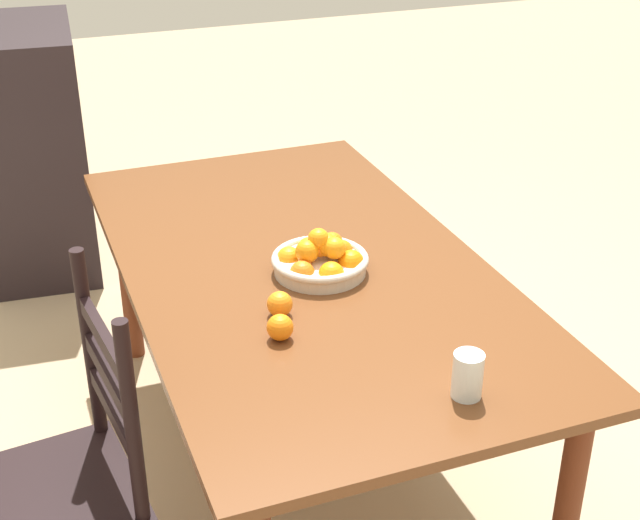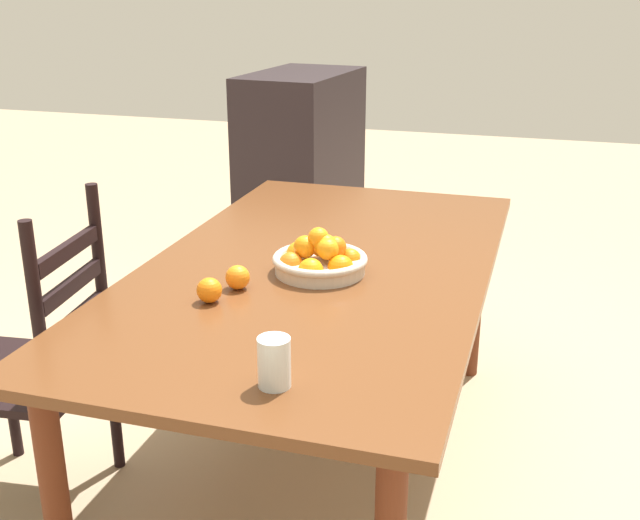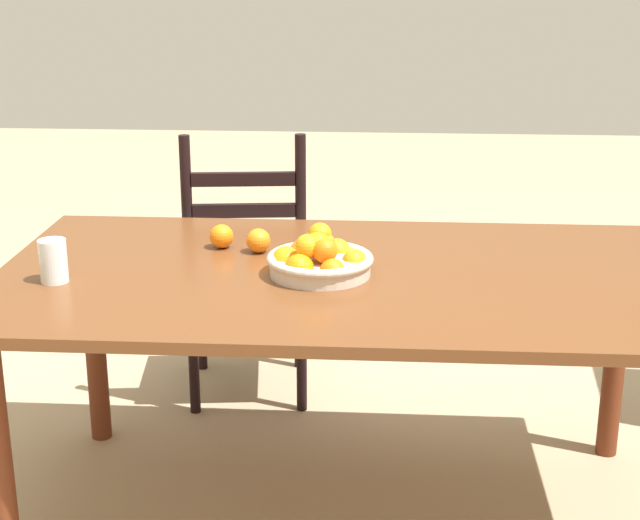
# 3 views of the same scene
# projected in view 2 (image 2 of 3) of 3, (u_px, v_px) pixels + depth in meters

# --- Properties ---
(ground_plane) EXTENTS (12.00, 12.00, 0.00)m
(ground_plane) POSITION_uv_depth(u_px,v_px,m) (318.00, 468.00, 2.62)
(ground_plane) COLOR tan
(dining_table) EXTENTS (1.85, 1.01, 0.73)m
(dining_table) POSITION_uv_depth(u_px,v_px,m) (318.00, 288.00, 2.40)
(dining_table) COLOR brown
(dining_table) RESTS_ON ground
(chair_near_window) EXTENTS (0.47, 0.47, 0.97)m
(chair_near_window) POSITION_uv_depth(u_px,v_px,m) (38.00, 368.00, 2.33)
(chair_near_window) COLOR black
(chair_near_window) RESTS_ON ground
(cabinet) EXTENTS (0.81, 0.52, 1.08)m
(cabinet) POSITION_uv_depth(u_px,v_px,m) (302.00, 175.00, 4.21)
(cabinet) COLOR black
(cabinet) RESTS_ON ground
(fruit_bowl) EXTENTS (0.28, 0.28, 0.14)m
(fruit_bowl) POSITION_uv_depth(u_px,v_px,m) (320.00, 259.00, 2.28)
(fruit_bowl) COLOR beige
(fruit_bowl) RESTS_ON dining_table
(orange_loose_0) EXTENTS (0.07, 0.07, 0.07)m
(orange_loose_0) POSITION_uv_depth(u_px,v_px,m) (238.00, 277.00, 2.17)
(orange_loose_0) COLOR orange
(orange_loose_0) RESTS_ON dining_table
(orange_loose_1) EXTENTS (0.07, 0.07, 0.07)m
(orange_loose_1) POSITION_uv_depth(u_px,v_px,m) (209.00, 290.00, 2.08)
(orange_loose_1) COLOR orange
(orange_loose_1) RESTS_ON dining_table
(drinking_glass) EXTENTS (0.07, 0.07, 0.11)m
(drinking_glass) POSITION_uv_depth(u_px,v_px,m) (274.00, 362.00, 1.65)
(drinking_glass) COLOR silver
(drinking_glass) RESTS_ON dining_table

